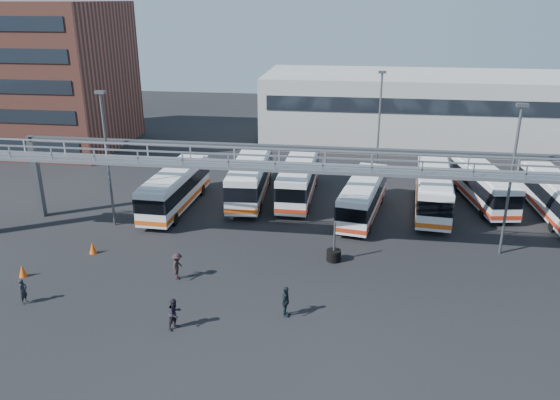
# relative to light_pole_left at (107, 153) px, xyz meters

# --- Properties ---
(ground) EXTENTS (140.00, 140.00, 0.00)m
(ground) POSITION_rel_light_pole_left_xyz_m (16.00, -8.00, -5.73)
(ground) COLOR black
(ground) RESTS_ON ground
(gantry) EXTENTS (51.40, 5.15, 7.10)m
(gantry) POSITION_rel_light_pole_left_xyz_m (16.00, -2.13, -0.22)
(gantry) COLOR gray
(gantry) RESTS_ON ground
(apartment_building) EXTENTS (18.00, 15.00, 16.00)m
(apartment_building) POSITION_rel_light_pole_left_xyz_m (-18.00, 22.00, 2.27)
(apartment_building) COLOR brown
(apartment_building) RESTS_ON ground
(warehouse) EXTENTS (42.00, 14.00, 8.00)m
(warehouse) POSITION_rel_light_pole_left_xyz_m (28.00, 30.00, -1.73)
(warehouse) COLOR #9E9E99
(warehouse) RESTS_ON ground
(light_pole_left) EXTENTS (0.70, 0.35, 10.21)m
(light_pole_left) POSITION_rel_light_pole_left_xyz_m (0.00, 0.00, 0.00)
(light_pole_left) COLOR #4C4F54
(light_pole_left) RESTS_ON ground
(light_pole_mid) EXTENTS (0.70, 0.35, 10.21)m
(light_pole_mid) POSITION_rel_light_pole_left_xyz_m (28.00, -1.00, 0.00)
(light_pole_mid) COLOR #4C4F54
(light_pole_mid) RESTS_ON ground
(light_pole_back) EXTENTS (0.70, 0.35, 10.21)m
(light_pole_back) POSITION_rel_light_pole_left_xyz_m (20.00, 14.00, 0.00)
(light_pole_back) COLOR #4C4F54
(light_pole_back) RESTS_ON ground
(bus_2) EXTENTS (2.85, 10.83, 3.27)m
(bus_2) POSITION_rel_light_pole_left_xyz_m (3.56, 4.09, -3.92)
(bus_2) COLOR silver
(bus_2) RESTS_ON ground
(bus_3) EXTENTS (3.26, 11.57, 3.48)m
(bus_3) POSITION_rel_light_pole_left_xyz_m (9.13, 7.55, -3.80)
(bus_3) COLOR silver
(bus_3) RESTS_ON ground
(bus_4) EXTENTS (2.69, 10.98, 3.32)m
(bus_4) POSITION_rel_light_pole_left_xyz_m (13.26, 7.95, -3.89)
(bus_4) COLOR silver
(bus_4) RESTS_ON ground
(bus_5) EXTENTS (4.05, 10.40, 3.08)m
(bus_5) POSITION_rel_light_pole_left_xyz_m (18.71, 4.47, -4.02)
(bus_5) COLOR silver
(bus_5) RESTS_ON ground
(bus_6) EXTENTS (3.63, 11.36, 3.39)m
(bus_6) POSITION_rel_light_pole_left_xyz_m (24.31, 6.57, -3.85)
(bus_6) COLOR silver
(bus_6) RESTS_ON ground
(bus_7) EXTENTS (3.94, 10.50, 3.11)m
(bus_7) POSITION_rel_light_pole_left_xyz_m (28.64, 8.67, -4.01)
(bus_7) COLOR silver
(bus_7) RESTS_ON ground
(bus_8) EXTENTS (2.77, 10.47, 3.15)m
(bus_8) POSITION_rel_light_pole_left_xyz_m (33.61, 6.66, -3.98)
(bus_8) COLOR silver
(bus_8) RESTS_ON ground
(pedestrian_a) EXTENTS (0.40, 0.58, 1.53)m
(pedestrian_a) POSITION_rel_light_pole_left_xyz_m (-0.25, -11.55, -4.96)
(pedestrian_a) COLOR black
(pedestrian_a) RESTS_ON ground
(pedestrian_b) EXTENTS (0.98, 1.05, 1.73)m
(pedestrian_b) POSITION_rel_light_pole_left_xyz_m (9.03, -12.77, -4.86)
(pedestrian_b) COLOR black
(pedestrian_b) RESTS_ON ground
(pedestrian_c) EXTENTS (0.65, 1.12, 1.72)m
(pedestrian_c) POSITION_rel_light_pole_left_xyz_m (7.48, -7.54, -4.87)
(pedestrian_c) COLOR black
(pedestrian_c) RESTS_ON ground
(pedestrian_d) EXTENTS (0.54, 1.08, 1.77)m
(pedestrian_d) POSITION_rel_light_pole_left_xyz_m (14.60, -10.78, -4.84)
(pedestrian_d) COLOR black
(pedestrian_d) RESTS_ON ground
(cone_left) EXTENTS (0.52, 0.52, 0.79)m
(cone_left) POSITION_rel_light_pole_left_xyz_m (-2.18, -8.63, -5.33)
(cone_left) COLOR #DE4F0C
(cone_left) RESTS_ON ground
(cone_right) EXTENTS (0.65, 0.65, 0.80)m
(cone_right) POSITION_rel_light_pole_left_xyz_m (0.62, -4.90, -5.33)
(cone_right) COLOR #DE4F0C
(cone_right) RESTS_ON ground
(tire_stack) EXTENTS (0.95, 0.95, 2.72)m
(tire_stack) POSITION_rel_light_pole_left_xyz_m (16.87, -3.71, -5.27)
(tire_stack) COLOR black
(tire_stack) RESTS_ON ground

